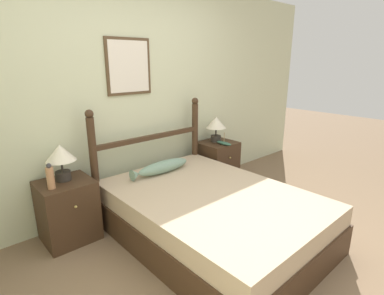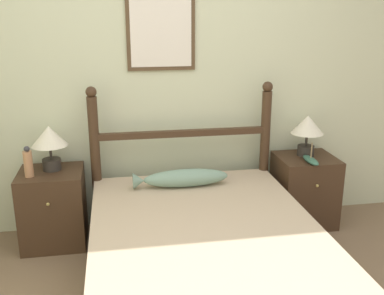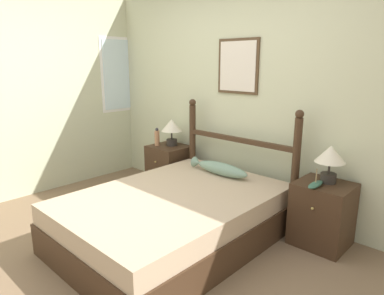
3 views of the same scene
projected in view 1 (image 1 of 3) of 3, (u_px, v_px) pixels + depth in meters
ground_plane at (252, 268)px, 2.50m from camera, size 16.00×16.00×0.00m
wall_back at (134, 96)px, 3.38m from camera, size 6.40×0.08×2.55m
bed at (211, 215)px, 2.88m from camera, size 1.46×2.05×0.47m
headboard at (151, 151)px, 3.46m from camera, size 1.47×0.08×1.21m
nightstand_left at (68, 211)px, 2.84m from camera, size 0.47×0.46×0.59m
nightstand_right at (217, 163)px, 4.16m from camera, size 0.47×0.46×0.59m
table_lamp_left at (61, 156)px, 2.73m from camera, size 0.27×0.27×0.34m
table_lamp_right at (216, 125)px, 4.04m from camera, size 0.27×0.27×0.34m
bottle at (50, 177)px, 2.58m from camera, size 0.06×0.06×0.23m
model_boat at (224, 143)px, 3.95m from camera, size 0.08×0.25×0.17m
fish_pillow at (162, 167)px, 3.28m from camera, size 0.73×0.16×0.13m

